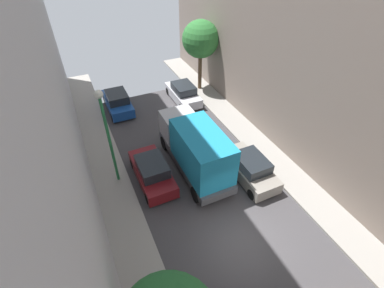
% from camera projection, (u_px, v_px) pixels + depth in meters
% --- Properties ---
extents(ground, '(32.00, 32.00, 0.00)m').
position_uv_depth(ground, '(241.00, 238.00, 13.98)').
color(ground, '#423F42').
extents(sidewalk_left, '(2.00, 44.00, 0.15)m').
position_uv_depth(sidewalk_left, '(144.00, 280.00, 12.32)').
color(sidewalk_left, gray).
rests_on(sidewalk_left, ground).
extents(sidewalk_right, '(2.00, 44.00, 0.15)m').
position_uv_depth(sidewalk_right, '(318.00, 204.00, 15.56)').
color(sidewalk_right, gray).
rests_on(sidewalk_right, ground).
extents(parked_car_left_3, '(1.78, 4.20, 1.57)m').
position_uv_depth(parked_car_left_3, '(152.00, 172.00, 16.60)').
color(parked_car_left_3, maroon).
rests_on(parked_car_left_3, ground).
extents(parked_car_left_4, '(1.78, 4.20, 1.57)m').
position_uv_depth(parked_car_left_4, '(118.00, 102.00, 22.81)').
color(parked_car_left_4, '#194799').
rests_on(parked_car_left_4, ground).
extents(parked_car_right_1, '(1.78, 4.20, 1.57)m').
position_uv_depth(parked_car_right_1, '(250.00, 168.00, 16.84)').
color(parked_car_right_1, gray).
rests_on(parked_car_right_1, ground).
extents(parked_car_right_2, '(1.78, 4.20, 1.57)m').
position_uv_depth(parked_car_right_2, '(183.00, 93.00, 23.90)').
color(parked_car_right_2, silver).
rests_on(parked_car_right_2, ground).
extents(delivery_truck, '(2.26, 6.60, 3.38)m').
position_uv_depth(delivery_truck, '(196.00, 148.00, 16.61)').
color(delivery_truck, '#4C4C51').
rests_on(delivery_truck, ground).
extents(street_tree_1, '(3.05, 3.05, 5.96)m').
position_uv_depth(street_tree_1, '(201.00, 40.00, 23.06)').
color(street_tree_1, brown).
rests_on(street_tree_1, sidewalk_right).
extents(lamp_post, '(0.44, 0.44, 5.97)m').
position_uv_depth(lamp_post, '(106.00, 126.00, 14.47)').
color(lamp_post, '#26723F').
rests_on(lamp_post, sidewalk_left).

